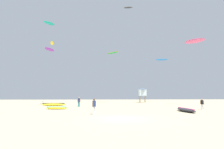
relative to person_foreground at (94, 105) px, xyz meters
name	(u,v)px	position (x,y,z in m)	size (l,w,h in m)	color
ground_plane	(121,119)	(2.73, -3.37, -1.04)	(120.00, 120.00, 0.00)	beige
person_foreground	(94,105)	(0.00, 0.00, 0.00)	(0.40, 0.53, 1.77)	silver
person_midground	(202,103)	(15.61, 5.07, -0.09)	(0.47, 0.37, 1.62)	silver
person_left	(79,101)	(-3.61, 11.88, 0.01)	(0.58, 0.40, 1.79)	teal
kite_grounded_near	(57,108)	(-6.15, 6.83, -0.85)	(3.24, 0.97, 0.40)	yellow
kite_grounded_mid	(186,110)	(11.73, 2.31, -0.80)	(1.35, 4.15, 0.53)	#2D2D33
kite_grounded_far	(54,104)	(-9.08, 14.69, -0.76)	(4.75, 1.47, 0.61)	yellow
lifeguard_tower	(142,92)	(11.91, 27.91, 2.02)	(2.30, 2.30, 4.15)	#8C704C
kite_aloft_0	(52,43)	(-14.41, 28.15, 16.23)	(1.73, 3.58, 0.63)	yellow
kite_aloft_1	(195,41)	(21.15, 15.53, 13.11)	(4.03, 3.48, 1.03)	#E5598C
kite_aloft_2	(128,8)	(7.35, 22.47, 24.65)	(2.53, 1.14, 0.29)	#2D2D33
kite_aloft_3	(162,60)	(17.78, 27.39, 11.40)	(3.60, 1.33, 0.52)	blue
kite_aloft_5	(50,49)	(-10.71, 15.64, 10.82)	(1.72, 2.81, 0.64)	purple
kite_aloft_6	(113,53)	(3.46, 28.54, 13.61)	(3.88, 3.38, 0.72)	green
kite_aloft_7	(49,23)	(-18.67, 36.68, 26.25)	(3.65, 3.65, 0.95)	#19B29E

